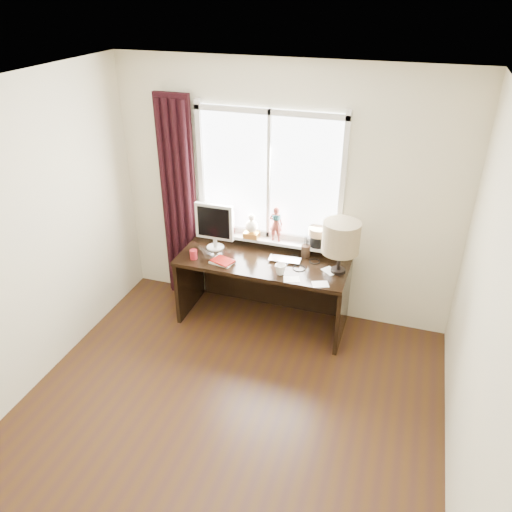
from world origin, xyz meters
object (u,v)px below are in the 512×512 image
(laptop, at_px, (285,260))
(desk, at_px, (266,276))
(red_cup, at_px, (194,254))
(mug, at_px, (280,269))
(table_lamp, at_px, (341,238))
(monitor, at_px, (214,224))

(laptop, height_order, desk, laptop)
(laptop, distance_m, red_cup, 0.91)
(mug, xyz_separation_m, desk, (-0.24, 0.31, -0.30))
(red_cup, relative_size, table_lamp, 0.19)
(monitor, bearing_deg, desk, 2.01)
(desk, distance_m, monitor, 0.75)
(table_lamp, bearing_deg, desk, 172.28)
(mug, distance_m, desk, 0.49)
(mug, height_order, monitor, monitor)
(table_lamp, bearing_deg, mug, -157.90)
(red_cup, bearing_deg, mug, -0.90)
(red_cup, xyz_separation_m, monitor, (0.12, 0.28, 0.23))
(laptop, relative_size, red_cup, 3.30)
(laptop, height_order, mug, mug)
(laptop, relative_size, desk, 0.19)
(table_lamp, bearing_deg, laptop, 174.98)
(red_cup, bearing_deg, laptop, 15.34)
(mug, bearing_deg, desk, 127.53)
(red_cup, distance_m, table_lamp, 1.46)
(laptop, bearing_deg, red_cup, -167.97)
(laptop, xyz_separation_m, monitor, (-0.76, 0.04, 0.27))
(laptop, relative_size, mug, 2.98)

